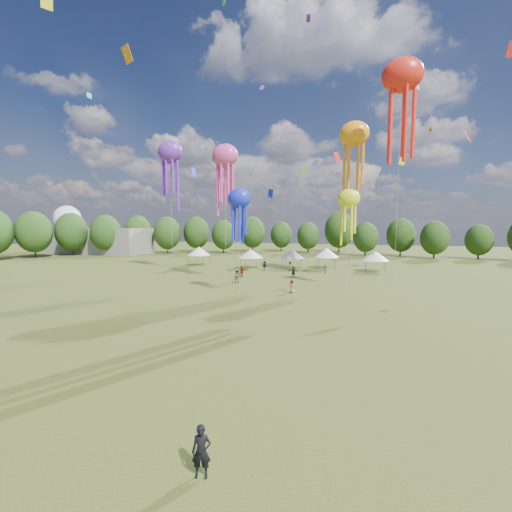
% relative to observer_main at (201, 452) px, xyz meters
% --- Properties ---
extents(ground, '(300.00, 300.00, 0.00)m').
position_rel_observer_main_xyz_m(ground, '(-7.18, 3.12, -0.92)').
color(ground, '#384416').
rests_on(ground, ground).
extents(observer_main, '(0.78, 0.63, 1.85)m').
position_rel_observer_main_xyz_m(observer_main, '(0.00, 0.00, 0.00)').
color(observer_main, black).
rests_on(observer_main, ground).
extents(spectator_near, '(0.97, 0.77, 1.92)m').
position_rel_observer_main_xyz_m(spectator_near, '(-13.02, 36.55, 0.04)').
color(spectator_near, gray).
rests_on(spectator_near, ground).
extents(spectators_far, '(13.78, 22.91, 1.93)m').
position_rel_observer_main_xyz_m(spectators_far, '(-8.67, 45.67, -0.02)').
color(spectators_far, gray).
rests_on(spectators_far, ground).
extents(festival_tents, '(41.73, 9.48, 4.22)m').
position_rel_observer_main_xyz_m(festival_tents, '(-9.94, 56.14, 2.17)').
color(festival_tents, '#47474C').
rests_on(festival_tents, ground).
extents(show_kites, '(45.44, 23.61, 32.39)m').
position_rel_observer_main_xyz_m(show_kites, '(-5.30, 43.53, 20.52)').
color(show_kites, '#DB408E').
rests_on(show_kites, ground).
extents(small_kites, '(61.63, 57.51, 35.47)m').
position_rel_observer_main_xyz_m(small_kites, '(-6.57, 45.54, 29.85)').
color(small_kites, '#DB408E').
rests_on(small_kites, ground).
extents(treeline, '(201.57, 95.24, 13.43)m').
position_rel_observer_main_xyz_m(treeline, '(-11.04, 65.63, 5.62)').
color(treeline, '#38281C').
rests_on(treeline, ground).
extents(hangar, '(40.00, 12.00, 8.00)m').
position_rel_observer_main_xyz_m(hangar, '(-79.18, 75.12, 3.08)').
color(hangar, gray).
rests_on(hangar, ground).
extents(radome, '(9.00, 9.00, 16.00)m').
position_rel_observer_main_xyz_m(radome, '(-95.18, 81.12, 9.06)').
color(radome, white).
rests_on(radome, ground).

